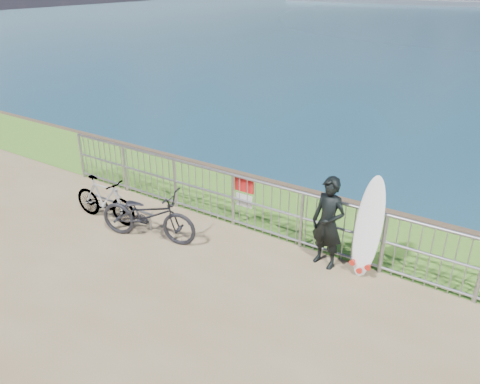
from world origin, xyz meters
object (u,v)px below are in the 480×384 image
Objects in this scene: surfboard at (368,231)px; bicycle_near at (148,215)px; surfer at (328,223)px; bicycle_far at (105,199)px.

surfboard is 3.99m from bicycle_near.
surfer is 0.94× the size of surfboard.
surfboard is (0.64, 0.13, -0.02)m from surfer.
surfboard reaches higher than bicycle_far.
bicycle_far is at bearing -167.80° from surfboard.
bicycle_near is at bearing -97.13° from bicycle_far.
bicycle_near is at bearing -151.24° from surfer.
surfboard is at bearing 21.67° from surfer.
bicycle_near is (-3.81, -1.16, -0.30)m from surfboard.
surfer reaches higher than bicycle_far.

